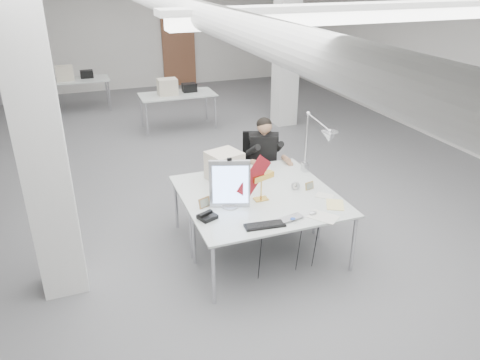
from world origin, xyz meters
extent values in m
cube|color=#5A5A5C|center=(0.00, 0.00, -0.01)|extent=(10.00, 14.00, 0.02)
cube|color=silver|center=(0.00, 7.01, 1.60)|extent=(10.00, 0.02, 3.20)
cube|color=silver|center=(5.01, 0.00, 1.60)|extent=(0.02, 14.00, 3.20)
cube|color=white|center=(-2.30, -2.00, 1.60)|extent=(0.45, 0.45, 3.20)
cube|color=white|center=(2.50, 2.50, 1.60)|extent=(0.45, 0.45, 3.20)
cube|color=brown|center=(1.20, 6.94, 1.05)|extent=(0.95, 0.08, 2.10)
cube|color=white|center=(0.00, -4.00, 2.98)|extent=(2.80, 0.14, 0.08)
cube|color=silver|center=(0.00, -2.50, 0.74)|extent=(1.80, 0.90, 0.02)
cube|color=silver|center=(0.00, -1.60, 0.74)|extent=(1.80, 0.90, 0.02)
cube|color=silver|center=(0.20, 3.00, 0.74)|extent=(1.60, 0.80, 0.02)
cube|color=silver|center=(-1.80, 5.20, 0.74)|extent=(1.60, 0.80, 0.02)
cube|color=gray|center=(-3.50, 6.65, 0.60)|extent=(0.45, 0.55, 1.20)
cube|color=#B0B1B5|center=(-0.42, -2.22, 1.04)|extent=(0.45, 0.19, 0.57)
cube|color=maroon|center=(-0.14, -2.25, 1.10)|extent=(0.46, 0.12, 0.51)
cube|color=black|center=(-0.22, -2.77, 0.77)|extent=(0.45, 0.19, 0.02)
imported|color=#B1B1B6|center=(0.10, -2.78, 0.77)|extent=(0.33, 0.25, 0.02)
ellipsoid|color=#B9B9BE|center=(0.38, -2.72, 0.77)|extent=(0.11, 0.09, 0.04)
cube|color=black|center=(-0.75, -2.40, 0.78)|extent=(0.23, 0.22, 0.05)
cube|color=#B0804C|center=(-0.70, -2.13, 0.81)|extent=(0.15, 0.09, 0.12)
cube|color=tan|center=(0.64, -2.13, 0.80)|extent=(0.13, 0.06, 0.10)
cylinder|color=#B2B2B6|center=(0.48, -2.08, 0.81)|extent=(0.11, 0.05, 0.11)
cube|color=silver|center=(0.46, -2.81, 0.76)|extent=(0.36, 0.38, 0.01)
cube|color=#E4D288|center=(0.73, -2.61, 0.76)|extent=(0.30, 0.33, 0.01)
cube|color=silver|center=(0.73, -2.37, 0.76)|extent=(0.25, 0.25, 0.01)
cube|color=beige|center=(-0.24, -1.49, 0.94)|extent=(0.48, 0.47, 0.37)
camera|label=1|loc=(-1.97, -6.71, 3.29)|focal=35.00mm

